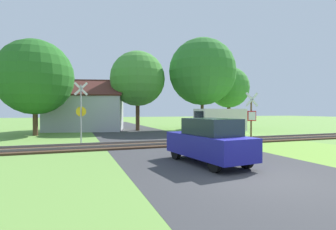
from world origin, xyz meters
TOP-DOWN VIEW (x-y plane):
  - ground_plane at (0.00, 0.00)m, footprint 160.00×160.00m
  - road_asphalt at (0.00, 2.00)m, footprint 7.36×80.00m
  - rail_track at (0.00, 8.42)m, footprint 60.00×2.60m
  - stop_sign_near at (4.69, 6.33)m, footprint 0.88×0.15m
  - crossing_sign_far at (-4.87, 11.07)m, footprint 0.87×0.18m
  - house at (-4.09, 22.25)m, footprint 8.92×7.46m
  - tree_far at (12.89, 21.50)m, footprint 5.07×5.07m
  - tree_left at (-8.36, 17.64)m, footprint 6.25×6.25m
  - tree_center at (0.98, 20.20)m, footprint 5.74×5.74m
  - tree_right at (7.62, 18.42)m, footprint 7.13×7.13m
  - mail_truck at (6.37, 12.95)m, footprint 4.97×2.08m
  - parked_car at (-0.32, 2.39)m, footprint 2.12×4.17m

SIDE VIEW (x-z plane):
  - ground_plane at x=0.00m, z-range 0.00..0.00m
  - road_asphalt at x=0.00m, z-range 0.00..0.01m
  - rail_track at x=0.00m, z-range -0.05..0.17m
  - parked_car at x=-0.32m, z-range 0.00..1.78m
  - mail_truck at x=6.37m, z-range 0.12..2.36m
  - stop_sign_near at x=4.69m, z-range 0.17..3.36m
  - house at x=-4.09m, z-range -0.71..4.67m
  - crossing_sign_far at x=-4.87m, z-range 0.23..4.17m
  - tree_left at x=-8.36m, z-range 0.87..8.88m
  - tree_far at x=12.89m, z-range 1.22..8.75m
  - tree_center at x=0.98m, z-range 1.28..9.58m
  - tree_right at x=7.62m, z-range 1.34..11.15m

